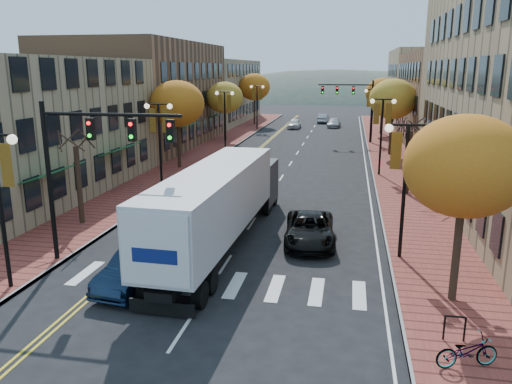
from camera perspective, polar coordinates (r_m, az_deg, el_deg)
The scene contains 31 objects.
ground at distance 18.47m, azimuth -6.63°, elevation -12.85°, with size 200.00×200.00×0.00m, color black.
sidewalk_left at distance 50.88m, azimuth -5.58°, elevation 4.60°, with size 4.00×85.00×0.15m, color brown.
sidewalk_right at distance 49.06m, azimuth 15.11°, elevation 3.83°, with size 4.00×85.00×0.15m, color brown.
building_left_near at distance 36.40m, azimuth -26.94°, elevation 6.47°, with size 12.00×22.00×9.00m, color #9E8966.
building_left_mid at distance 56.28m, azimuth -12.69°, elevation 10.79°, with size 12.00×24.00×11.00m, color brown.
building_left_far at distance 79.89m, azimuth -5.52°, elevation 11.36°, with size 12.00×26.00×9.50m, color #9E8966.
building_right_mid at distance 59.34m, azimuth 24.06°, elevation 9.59°, with size 15.00×24.00×10.00m, color brown.
building_right_far at distance 80.88m, azimuth 20.59°, elevation 11.12°, with size 15.00×20.00×11.00m, color #9E8966.
tree_left_a at distance 28.22m, azimuth -19.56°, elevation 0.76°, with size 0.28×0.28×4.20m.
tree_left_b at distance 42.22m, azimuth -8.99°, elevation 9.92°, with size 4.48×4.48×7.21m.
tree_left_c at distance 57.54m, azimuth -3.60°, elevation 10.71°, with size 4.16×4.16×6.69m.
tree_left_d at distance 75.08m, azimuth -0.18°, elevation 11.91°, with size 4.61×4.61×7.42m.
tree_right_a at distance 18.43m, azimuth 22.81°, elevation 2.70°, with size 4.16×4.16×6.69m.
tree_right_b at distance 34.47m, azimuth 17.04°, elevation 3.24°, with size 0.28×0.28×4.20m.
tree_right_c at distance 49.94m, azimuth 15.38°, elevation 10.20°, with size 4.48×4.48×7.21m.
tree_right_d at distance 65.89m, azimuth 14.31°, elevation 10.93°, with size 4.35×4.35×7.00m.
lamp_left_b at distance 34.34m, azimuth -10.99°, elevation 7.01°, with size 1.96×0.36×6.05m.
lamp_left_c at distance 51.42m, azimuth -3.59°, elevation 9.47°, with size 1.96×0.36×6.05m.
lamp_left_d at distance 68.98m, azimuth 0.12°, elevation 10.64°, with size 1.96×0.36×6.05m.
lamp_right_a at distance 22.21m, azimuth 16.77°, elevation 2.96°, with size 1.96×0.36×6.05m.
lamp_right_b at distance 39.98m, azimuth 14.20°, elevation 7.79°, with size 1.96×0.36×6.05m.
lamp_right_c at distance 57.90m, azimuth 13.21°, elevation 9.64°, with size 1.96×0.36×6.05m.
traffic_mast_near at distance 21.73m, azimuth -18.59°, elevation 4.28°, with size 6.10×0.35×7.00m.
traffic_mast_far at distance 57.80m, azimuth 11.21°, elevation 10.36°, with size 6.10×0.34×7.00m.
semi_truck at distance 23.61m, azimuth -3.88°, elevation -0.76°, with size 3.08×15.92×3.96m.
navy_sedan at distance 20.24m, azimuth -13.23°, elevation -8.33°, with size 1.59×4.57×1.50m, color black.
black_suv at distance 24.41m, azimuth 6.17°, elevation -4.25°, with size 2.35×5.09×1.41m, color black.
car_far_white at distance 71.37m, azimuth 4.41°, elevation 7.80°, with size 1.60×3.98×1.36m, color silver.
car_far_silver at distance 73.42m, azimuth 8.91°, elevation 7.79°, with size 1.69×4.15×1.20m, color #A8A8AF.
car_far_oncoming at distance 79.48m, azimuth 7.69°, elevation 8.35°, with size 1.45×4.16×1.37m, color #A7A7AE.
bicycle at distance 15.75m, azimuth 22.96°, elevation -16.42°, with size 0.63×1.81×0.95m, color gray.
Camera 1 is at (5.06, -15.70, 8.31)m, focal length 35.00 mm.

